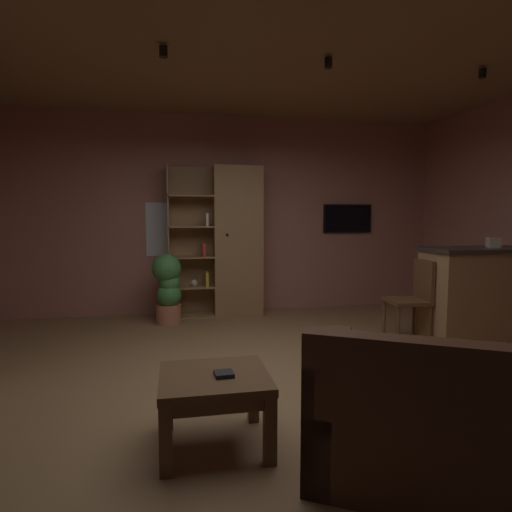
% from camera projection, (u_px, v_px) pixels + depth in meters
% --- Properties ---
extents(floor, '(6.48, 5.83, 0.02)m').
position_uv_depth(floor, '(265.00, 389.00, 3.44)').
color(floor, olive).
rests_on(floor, ground).
extents(wall_back, '(6.60, 0.06, 2.85)m').
position_uv_depth(wall_back, '(223.00, 215.00, 6.19)').
color(wall_back, '#AD7060').
rests_on(wall_back, ground).
extents(ceiling, '(6.48, 5.83, 0.02)m').
position_uv_depth(ceiling, '(266.00, 22.00, 3.18)').
color(ceiling, '#8E6B47').
extents(window_pane_back, '(0.76, 0.01, 0.76)m').
position_uv_depth(window_pane_back, '(173.00, 229.00, 6.04)').
color(window_pane_back, white).
extents(bookshelf_cabinet, '(1.31, 0.41, 2.10)m').
position_uv_depth(bookshelf_cabinet, '(232.00, 242.00, 5.97)').
color(bookshelf_cabinet, '#997047').
rests_on(bookshelf_cabinet, ground).
extents(kitchen_bar_counter, '(1.55, 0.62, 1.06)m').
position_uv_depth(kitchen_bar_counter, '(491.00, 294.00, 4.75)').
color(kitchen_bar_counter, '#997047').
rests_on(kitchen_bar_counter, ground).
extents(tissue_box, '(0.15, 0.15, 0.11)m').
position_uv_depth(tissue_box, '(493.00, 243.00, 4.66)').
color(tissue_box, '#BFB299').
rests_on(tissue_box, kitchen_bar_counter).
extents(leather_couch, '(1.81, 1.53, 0.84)m').
position_uv_depth(leather_couch, '(466.00, 429.00, 2.17)').
color(leather_couch, '#4C2D1E').
rests_on(leather_couch, ground).
extents(coffee_table, '(0.65, 0.59, 0.45)m').
position_uv_depth(coffee_table, '(214.00, 388.00, 2.54)').
color(coffee_table, brown).
rests_on(coffee_table, ground).
extents(table_book_0, '(0.12, 0.12, 0.03)m').
position_uv_depth(table_book_0, '(224.00, 374.00, 2.50)').
color(table_book_0, black).
rests_on(table_book_0, coffee_table).
extents(dining_chair, '(0.45, 0.45, 0.92)m').
position_uv_depth(dining_chair, '(414.00, 295.00, 4.70)').
color(dining_chair, brown).
rests_on(dining_chair, ground).
extents(potted_floor_plant, '(0.38, 0.38, 0.92)m').
position_uv_depth(potted_floor_plant, '(168.00, 286.00, 5.49)').
color(potted_floor_plant, '#B77051').
rests_on(potted_floor_plant, ground).
extents(wall_mounted_tv, '(0.77, 0.06, 0.43)m').
position_uv_depth(wall_mounted_tv, '(347.00, 218.00, 6.49)').
color(wall_mounted_tv, black).
extents(track_light_spot_1, '(0.07, 0.07, 0.09)m').
position_uv_depth(track_light_spot_1, '(163.00, 52.00, 3.54)').
color(track_light_spot_1, black).
extents(track_light_spot_2, '(0.07, 0.07, 0.09)m').
position_uv_depth(track_light_spot_2, '(328.00, 63.00, 3.79)').
color(track_light_spot_2, black).
extents(track_light_spot_3, '(0.07, 0.07, 0.09)m').
position_uv_depth(track_light_spot_3, '(483.00, 73.00, 4.07)').
color(track_light_spot_3, black).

